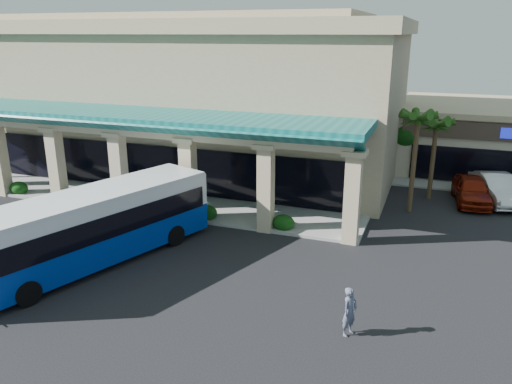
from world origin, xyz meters
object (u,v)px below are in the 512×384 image
at_px(pedestrian, 350,312).
at_px(car_white, 496,189).
at_px(car_silver, 472,190).
at_px(transit_bus, 96,228).

xyz_separation_m(pedestrian, car_white, (6.02, 17.52, -0.03)).
xyz_separation_m(car_silver, car_white, (1.45, 0.74, 0.03)).
height_order(transit_bus, car_white, transit_bus).
relative_size(pedestrian, car_white, 0.34).
distance_m(pedestrian, car_silver, 17.40).
bearing_deg(car_white, car_silver, -169.84).
height_order(transit_bus, pedestrian, transit_bus).
height_order(pedestrian, car_white, pedestrian).
bearing_deg(car_white, pedestrian, -125.70).
distance_m(transit_bus, pedestrian, 12.00).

